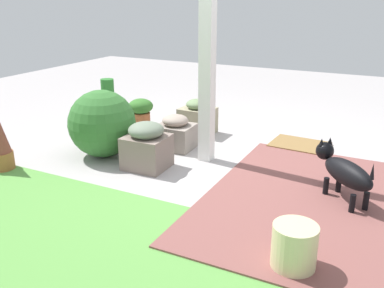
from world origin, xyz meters
TOP-DOWN VIEW (x-y plane):
  - ground_plane at (0.00, 0.00)m, footprint 12.00×12.00m
  - brick_path at (-1.02, 0.45)m, footprint 1.80×2.40m
  - porch_pillar at (0.24, -0.05)m, footprint 0.13×0.13m
  - stone_planter_nearest at (0.72, -0.81)m, footprint 0.42×0.36m
  - stone_planter_near at (0.69, -0.20)m, footprint 0.42×0.37m
  - stone_planter_mid at (0.67, 0.43)m, footprint 0.42×0.40m
  - round_shrub at (1.27, 0.35)m, footprint 0.71×0.71m
  - terracotta_pot_tall at (1.93, -0.61)m, footprint 0.31×0.31m
  - terracotta_pot_broad at (1.37, -0.54)m, footprint 0.31×0.31m
  - dog at (-1.18, 0.31)m, footprint 0.58×0.57m
  - ceramic_urn at (-1.06, 1.43)m, footprint 0.29×0.29m
  - doormat at (-0.55, -0.90)m, footprint 0.66×0.51m

SIDE VIEW (x-z plane):
  - ground_plane at x=0.00m, z-range 0.00..0.00m
  - brick_path at x=-1.02m, z-range 0.00..0.02m
  - doormat at x=-0.55m, z-range 0.00..0.03m
  - ceramic_urn at x=-1.06m, z-range 0.00..0.30m
  - stone_planter_near at x=0.69m, z-range -0.02..0.37m
  - stone_planter_nearest at x=0.72m, z-range -0.02..0.42m
  - terracotta_pot_tall at x=1.93m, z-range -0.09..0.53m
  - stone_planter_mid at x=0.67m, z-range -0.01..0.46m
  - terracotta_pot_broad at x=1.37m, z-range 0.03..0.46m
  - dog at x=-1.18m, z-range 0.04..0.51m
  - round_shrub at x=1.27m, z-range 0.00..0.71m
  - porch_pillar at x=0.24m, z-range 0.00..2.58m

